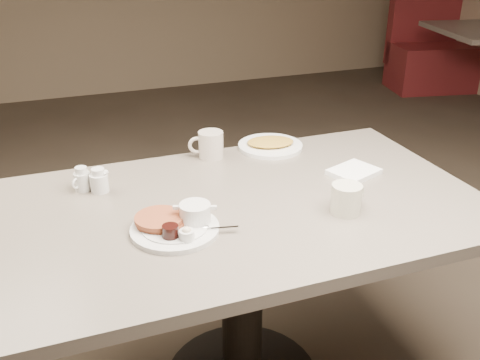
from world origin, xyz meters
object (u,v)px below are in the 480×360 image
object	(u,v)px
coffee_mug_near	(347,198)
booth_back_right	(462,48)
main_plate	(177,223)
creamer_left	(82,180)
coffee_mug_far	(210,145)
hash_plate	(270,145)
creamer_right	(99,181)
diner_table	(242,249)

from	to	relation	value
coffee_mug_near	booth_back_right	world-z (taller)	booth_back_right
main_plate	creamer_left	world-z (taller)	creamer_left
booth_back_right	coffee_mug_far	bearing A→B (deg)	-143.22
hash_plate	booth_back_right	bearing A→B (deg)	38.74
coffee_mug_near	creamer_right	bearing A→B (deg)	149.62
main_plate	creamer_left	bearing A→B (deg)	122.08
hash_plate	main_plate	bearing A→B (deg)	-135.69
diner_table	creamer_left	xyz separation A→B (m)	(-0.45, 0.27, 0.21)
creamer_right	coffee_mug_far	bearing A→B (deg)	19.02
diner_table	hash_plate	world-z (taller)	hash_plate
coffee_mug_far	coffee_mug_near	bearing A→B (deg)	-64.61
diner_table	main_plate	distance (m)	0.31
main_plate	coffee_mug_near	distance (m)	0.51
main_plate	booth_back_right	distance (m)	4.76
creamer_left	creamer_right	xyz separation A→B (m)	(0.05, -0.03, -0.00)
diner_table	main_plate	xyz separation A→B (m)	(-0.23, -0.09, 0.19)
creamer_left	hash_plate	bearing A→B (deg)	9.92
main_plate	booth_back_right	xyz separation A→B (m)	(3.66, 3.02, -0.36)
booth_back_right	coffee_mug_near	bearing A→B (deg)	-135.59
hash_plate	coffee_mug_near	bearing A→B (deg)	-88.88
coffee_mug_near	creamer_left	bearing A→B (deg)	149.60
diner_table	creamer_left	size ratio (longest dim) A/B	18.75
hash_plate	booth_back_right	size ratio (longest dim) A/B	0.16
hash_plate	creamer_left	bearing A→B (deg)	-170.08
coffee_mug_far	booth_back_right	xyz separation A→B (m)	(3.41, 2.55, -0.39)
coffee_mug_far	hash_plate	distance (m)	0.25
creamer_left	hash_plate	world-z (taller)	creamer_left
creamer_left	booth_back_right	bearing A→B (deg)	34.48
coffee_mug_far	hash_plate	size ratio (longest dim) A/B	0.48
diner_table	coffee_mug_near	size ratio (longest dim) A/B	10.85
booth_back_right	diner_table	bearing A→B (deg)	-139.47
coffee_mug_far	creamer_right	bearing A→B (deg)	-160.98
coffee_mug_near	hash_plate	distance (m)	0.55
creamer_left	creamer_right	world-z (taller)	same
main_plate	creamer_right	world-z (taller)	creamer_right
diner_table	booth_back_right	world-z (taller)	booth_back_right
creamer_left	hash_plate	distance (m)	0.73
hash_plate	coffee_mug_far	bearing A→B (deg)	-177.76
creamer_right	booth_back_right	bearing A→B (deg)	35.12
booth_back_right	creamer_left	bearing A→B (deg)	-145.52
main_plate	coffee_mug_near	xyz separation A→B (m)	(0.50, -0.07, 0.02)
hash_plate	booth_back_right	xyz separation A→B (m)	(3.17, 2.54, -0.35)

